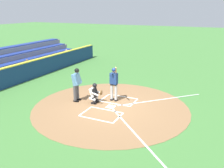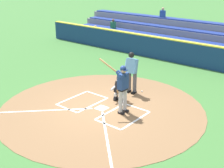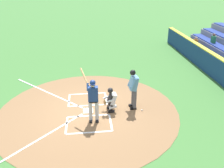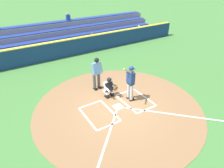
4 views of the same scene
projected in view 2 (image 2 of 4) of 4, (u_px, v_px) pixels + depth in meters
ground_plane at (102, 108)px, 12.20m from camera, size 120.00×120.00×0.00m
dirt_circle at (102, 108)px, 12.20m from camera, size 8.00×8.00×0.01m
home_plate_and_chalk at (86, 116)px, 11.55m from camera, size 7.93×4.91×0.01m
batter at (122, 86)px, 11.46m from camera, size 0.94×0.69×2.13m
catcher at (120, 88)px, 12.65m from camera, size 0.62×0.61×1.13m
plate_umpire at (132, 70)px, 13.31m from camera, size 0.60×0.43×1.86m
baseball at (142, 91)px, 13.75m from camera, size 0.07×0.07×0.07m
backstop_wall at (189, 53)px, 17.41m from camera, size 22.00×0.36×1.31m
bleacher_stand at (209, 44)px, 19.35m from camera, size 20.00×3.40×2.55m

